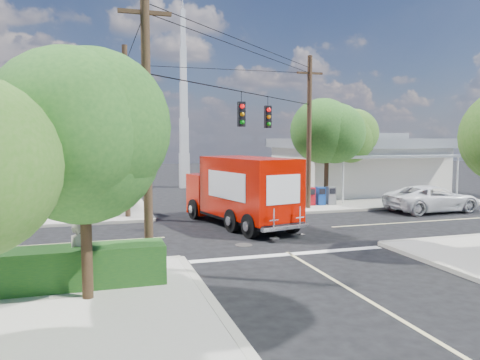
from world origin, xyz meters
name	(u,v)px	position (x,y,z in m)	size (l,w,h in m)	color
ground	(253,232)	(0.00, 0.00, 0.00)	(120.00, 120.00, 0.00)	black
sidewalk_ne	(345,195)	(10.88, 10.88, 0.07)	(14.12, 14.12, 0.14)	#A7A297
sidewalk_nw	(26,207)	(-10.88, 10.88, 0.07)	(14.12, 14.12, 0.14)	#A7A297
road_markings	(264,238)	(0.00, -1.47, 0.01)	(32.00, 32.00, 0.01)	beige
building_ne	(357,163)	(12.50, 11.97, 2.32)	(11.80, 10.20, 4.50)	silver
building_nw	(9,171)	(-12.00, 12.46, 2.22)	(10.80, 10.20, 4.30)	beige
radio_tower	(184,122)	(0.50, 20.00, 5.64)	(0.80, 0.80, 17.00)	silver
tree_sw_front	(84,134)	(-6.99, -7.54, 4.33)	(3.88, 3.78, 6.03)	#422D1C
tree_ne_front	(327,130)	(7.21, 6.76, 4.77)	(4.21, 4.14, 6.66)	#422D1C
tree_ne_back	(346,139)	(9.81, 8.96, 4.19)	(3.77, 3.66, 5.82)	#422D1C
palm_nw_front	(81,124)	(-7.50, 7.50, 5.04)	(3.01, 3.08, 5.59)	#422D1C
palm_nw_back	(45,131)	(-9.50, 9.00, 4.67)	(3.01, 3.08, 5.19)	#422D1C
utility_poles	(210,129)	(-1.58, 1.60, 4.67)	(12.00, 10.68, 9.00)	#473321
picket_fence	(60,261)	(-7.80, -5.60, 0.68)	(5.94, 0.06, 1.00)	silver
hedge_sw	(50,269)	(-8.00, -6.40, 0.69)	(6.20, 1.20, 1.10)	#164119
vending_boxes	(320,196)	(6.50, 6.20, 0.69)	(1.90, 0.50, 1.10)	#A80D16
delivery_truck	(241,191)	(-0.09, 1.57, 1.70)	(4.02, 8.03, 3.34)	black
parked_car	(432,199)	(11.80, 2.54, 0.76)	(2.54, 5.50, 1.53)	silver
pedestrian	(79,253)	(-7.23, -6.25, 1.02)	(0.65, 0.42, 1.77)	#B9AA9F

